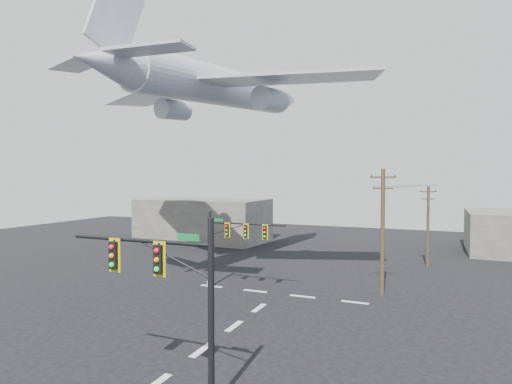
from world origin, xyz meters
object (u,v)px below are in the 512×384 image
at_px(signal_mast_near, 178,303).
at_px(utility_pole_b, 428,225).
at_px(signal_mast_far, 228,245).
at_px(airliner, 221,87).
at_px(utility_pole_a, 383,229).

relative_size(signal_mast_near, utility_pole_b, 0.92).
height_order(signal_mast_far, airliner, airliner).
bearing_deg(utility_pole_a, signal_mast_near, -121.97).
relative_size(signal_mast_far, utility_pole_b, 0.84).
bearing_deg(utility_pole_a, airliner, 156.64).
relative_size(signal_mast_near, utility_pole_a, 0.77).
height_order(signal_mast_far, utility_pole_a, utility_pole_a).
height_order(utility_pole_a, utility_pole_b, utility_pole_a).
bearing_deg(signal_mast_near, airliner, 113.37).
height_order(utility_pole_a, airliner, airliner).
bearing_deg(utility_pole_b, utility_pole_a, -126.92).
height_order(utility_pole_b, airliner, airliner).
xyz_separation_m(signal_mast_near, airliner, (-9.48, 21.93, 13.70)).
relative_size(utility_pole_b, airliner, 0.25).
xyz_separation_m(signal_mast_near, signal_mast_far, (-6.09, 16.69, -0.47)).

